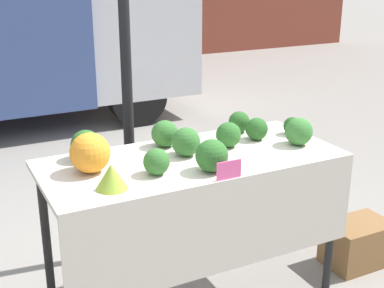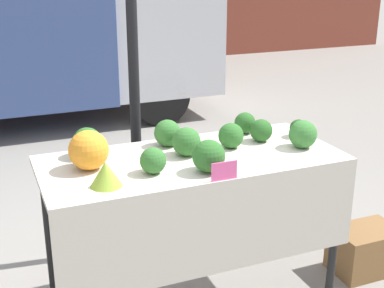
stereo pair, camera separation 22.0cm
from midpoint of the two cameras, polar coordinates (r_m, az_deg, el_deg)
The scene contains 17 objects.
tent_pole at distance 3.51m, azimuth -4.38°, elevation 5.62°, with size 0.07×0.07×2.33m.
parked_truck at distance 6.94m, azimuth -16.50°, elevation 13.04°, with size 4.23×1.93×2.54m.
market_table at distance 3.02m, azimuth 2.58°, elevation -4.25°, with size 1.70×0.75×0.92m.
orange_cauliflower at distance 2.85m, azimuth -8.81°, elevation -0.68°, with size 0.21×0.21×0.21m.
romanesco_head at distance 2.64m, azimuth -6.84°, elevation -3.24°, with size 0.16×0.16×0.13m.
broccoli_head_0 at distance 3.44m, azimuth 13.10°, elevation 1.63°, with size 0.11×0.11×0.11m.
broccoli_head_1 at distance 3.17m, azimuth 6.17°, elevation 0.87°, with size 0.15×0.15×0.15m.
broccoli_head_2 at distance 3.02m, azimuth 1.48°, elevation 0.22°, with size 0.17×0.17×0.17m.
broccoli_head_3 at distance 2.79m, azimuth 4.04°, elevation -1.33°, with size 0.18×0.18×0.18m.
broccoli_head_4 at distance 3.44m, azimuth 7.50°, elevation 2.22°, with size 0.14×0.14×0.14m.
broccoli_head_5 at distance 3.18m, azimuth -0.66°, elevation 1.16°, with size 0.16×0.16×0.16m.
broccoli_head_6 at distance 3.30m, azimuth 9.28°, elevation 1.41°, with size 0.14×0.14×0.14m.
broccoli_head_7 at distance 2.78m, azimuth -1.92°, elevation -1.82°, with size 0.14×0.14×0.14m.
broccoli_head_8 at distance 3.05m, azimuth -9.10°, elevation 0.17°, with size 0.17×0.17×0.17m.
broccoli_head_9 at distance 3.24m, azimuth 13.67°, elevation 1.00°, with size 0.17×0.17×0.17m.
price_sign at distance 2.71m, azimuth 5.79°, elevation -2.91°, with size 0.14×0.01×0.10m.
produce_crate at distance 3.83m, azimuth 19.58°, elevation -10.61°, with size 0.43×0.30×0.30m.
Camera 2 is at (-1.07, -2.62, 1.99)m, focal length 50.00 mm.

